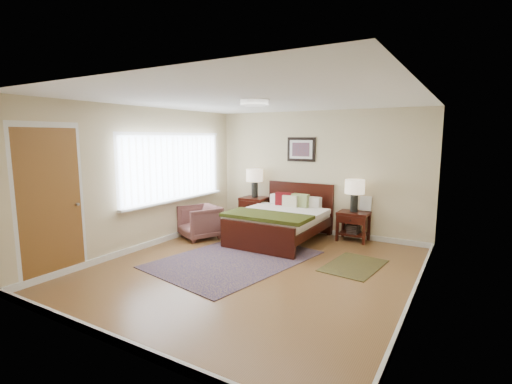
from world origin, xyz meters
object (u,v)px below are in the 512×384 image
at_px(lamp_right, 355,189).
at_px(armchair, 200,222).
at_px(nightstand_left, 254,203).
at_px(bed, 281,217).
at_px(nightstand_right, 353,223).
at_px(lamp_left, 255,177).
at_px(rug_persian, 235,259).

height_order(lamp_right, armchair, lamp_right).
xyz_separation_m(nightstand_left, lamp_right, (2.20, 0.02, 0.46)).
xyz_separation_m(bed, nightstand_right, (1.20, 0.68, -0.12)).
bearing_deg(nightstand_right, lamp_left, 179.67).
bearing_deg(armchair, nightstand_left, 97.32).
distance_m(lamp_left, armchair, 1.62).
bearing_deg(nightstand_right, lamp_right, 90.00).
bearing_deg(rug_persian, armchair, 161.13).
bearing_deg(nightstand_right, armchair, -153.18).
bearing_deg(armchair, rug_persian, -3.33).
xyz_separation_m(nightstand_left, lamp_left, (0.00, 0.02, 0.56)).
bearing_deg(bed, nightstand_right, 29.61).
height_order(lamp_left, rug_persian, lamp_left).
relative_size(nightstand_left, rug_persian, 0.26).
bearing_deg(bed, nightstand_left, 146.11).
bearing_deg(armchair, bed, 50.41).
xyz_separation_m(lamp_left, lamp_right, (2.20, 0.00, -0.10)).
relative_size(nightstand_left, nightstand_right, 1.17).
bearing_deg(lamp_left, armchair, -108.40).
xyz_separation_m(nightstand_left, nightstand_right, (2.20, 0.01, -0.19)).
distance_m(nightstand_right, rug_persian, 2.49).
relative_size(nightstand_right, armchair, 0.80).
bearing_deg(lamp_right, armchair, -152.96).
bearing_deg(nightstand_right, nightstand_left, -179.75).
height_order(lamp_left, armchair, lamp_left).
bearing_deg(lamp_right, rug_persian, -122.52).
relative_size(lamp_left, armchair, 0.86).
bearing_deg(lamp_left, nightstand_right, -0.33).
bearing_deg(rug_persian, lamp_right, 67.94).
height_order(nightstand_left, armchair, nightstand_left).
height_order(bed, lamp_left, lamp_left).
bearing_deg(rug_persian, nightstand_left, 123.17).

